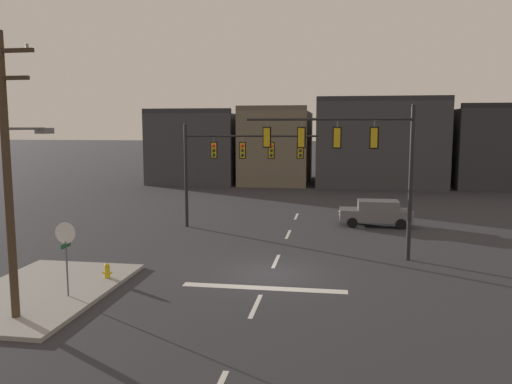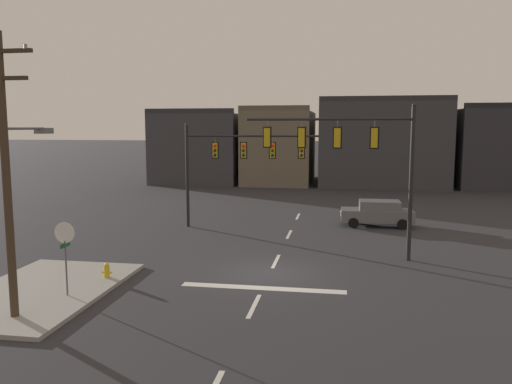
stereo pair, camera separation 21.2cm
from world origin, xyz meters
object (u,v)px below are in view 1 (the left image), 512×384
(utility_pole, at_px, (10,167))
(fire_hydrant, at_px, (107,273))
(car_lot_nearside, at_px, (376,212))
(stop_sign, at_px, (66,241))
(signal_mast_near_side, at_px, (352,151))
(signal_mast_far_side, at_px, (233,157))

(utility_pole, height_order, fire_hydrant, utility_pole)
(car_lot_nearside, bearing_deg, stop_sign, -127.07)
(signal_mast_near_side, bearing_deg, fire_hydrant, -150.15)
(signal_mast_far_side, distance_m, car_lot_nearside, 9.62)
(signal_mast_near_side, distance_m, stop_sign, 13.18)
(signal_mast_near_side, relative_size, signal_mast_far_side, 0.97)
(stop_sign, bearing_deg, fire_hydrant, 79.86)
(stop_sign, relative_size, utility_pole, 0.31)
(signal_mast_far_side, xyz_separation_m, utility_pole, (-3.77, -15.99, 0.57))
(signal_mast_far_side, relative_size, utility_pole, 0.90)
(signal_mast_near_side, bearing_deg, signal_mast_far_side, 138.77)
(utility_pole, relative_size, fire_hydrant, 12.05)
(signal_mast_near_side, xyz_separation_m, fire_hydrant, (-9.74, -5.59, -4.72))
(stop_sign, distance_m, fire_hydrant, 2.96)
(signal_mast_near_side, distance_m, utility_pole, 14.60)
(car_lot_nearside, xyz_separation_m, fire_hydrant, (-11.53, -13.51, -0.53))
(signal_mast_near_side, relative_size, car_lot_nearside, 1.75)
(utility_pole, xyz_separation_m, fire_hydrant, (1.02, 4.29, -4.61))
(signal_mast_near_side, xyz_separation_m, car_lot_nearside, (1.79, 7.92, -4.20))
(car_lot_nearside, bearing_deg, signal_mast_near_side, -102.76)
(stop_sign, xyz_separation_m, utility_pole, (-0.60, -1.99, 2.79))
(signal_mast_near_side, height_order, stop_sign, signal_mast_near_side)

